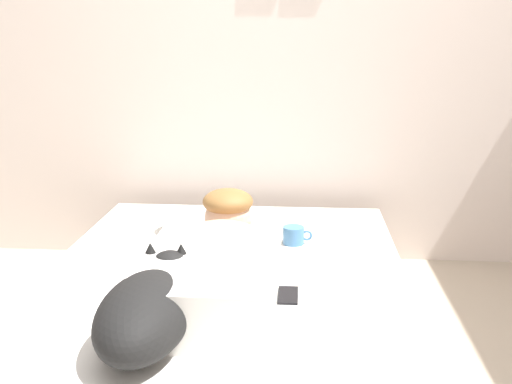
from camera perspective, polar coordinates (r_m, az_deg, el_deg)
back_wall at (r=3.23m, az=3.43°, el=15.64°), size 3.86×0.12×2.50m
bed at (r=2.31m, az=-3.12°, el=-11.85°), size 1.39×2.00×0.32m
pillow at (r=2.73m, az=-3.68°, el=-2.69°), size 0.52×0.32×0.11m
person_lying at (r=2.11m, az=-3.81°, el=-6.50°), size 0.43×0.92×0.27m
dog at (r=1.79m, az=-10.01°, el=-10.68°), size 0.26×0.57×0.21m
coffee_cup at (r=2.59m, az=3.56°, el=-4.05°), size 0.12×0.09×0.07m
cell_phone at (r=2.10m, az=3.00°, el=-9.60°), size 0.07×0.14×0.01m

